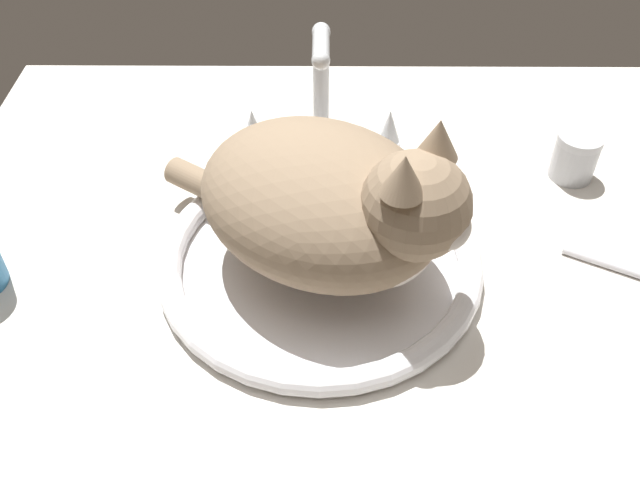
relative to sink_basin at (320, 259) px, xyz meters
The scene contains 5 objects.
countertop 7.26cm from the sink_basin, 54.76° to the left, with size 100.11×75.55×3.00cm, color silver.
sink_basin is the anchor object (origin of this frame).
faucet 21.66cm from the sink_basin, 90.00° to the left, with size 20.88×9.62×17.93cm.
cat 9.05cm from the sink_basin, 33.82° to the right, with size 34.87×31.68×18.74cm.
metal_jar 35.56cm from the sink_basin, 27.20° to the left, with size 5.57×5.57×6.14cm.
Camera 1 is at (-3.57, -58.24, 57.56)cm, focal length 38.64 mm.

